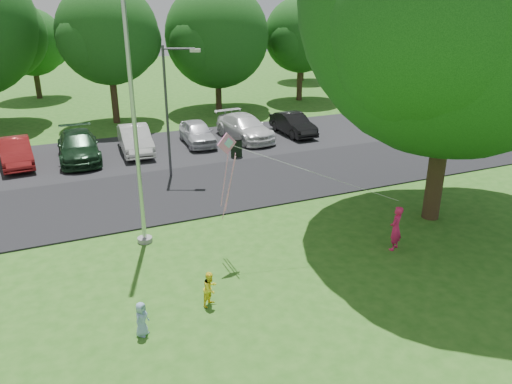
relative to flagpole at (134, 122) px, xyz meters
name	(u,v)px	position (x,y,z in m)	size (l,w,h in m)	color
ground	(307,293)	(3.50, -5.00, -4.17)	(120.00, 120.00, 0.00)	#2A6119
park_road	(206,188)	(3.50, 4.00, -4.14)	(60.00, 6.00, 0.06)	black
parking_strip	(169,149)	(3.50, 10.50, -4.14)	(42.00, 7.00, 0.06)	black
flagpole	(134,122)	(0.00, 0.00, 0.00)	(0.50, 0.50, 10.00)	#B7BABF
street_lamp	(171,101)	(2.70, 5.98, -0.64)	(1.55, 0.81, 5.87)	#3F3F44
trash_can	(236,148)	(6.38, 7.67, -3.67)	(0.63, 0.63, 0.99)	black
big_tree	(459,6)	(10.22, -2.39, 3.33)	(11.06, 10.53, 13.06)	#332316
tree_row	(154,30)	(5.09, 19.23, 1.55)	(64.35, 11.94, 10.88)	#332316
horizon_trees	(158,40)	(7.56, 28.88, 0.14)	(77.46, 7.20, 7.02)	#332316
parked_cars	(165,137)	(3.32, 10.47, -3.43)	(16.64, 5.15, 1.39)	maroon
woman	(396,228)	(7.42, -3.82, -3.41)	(0.55, 0.36, 1.52)	#DE1D5C
child_yellow	(210,289)	(0.86, -4.42, -3.67)	(0.48, 0.38, 0.99)	yellow
child_blue	(142,319)	(-1.10, -4.98, -3.71)	(0.45, 0.29, 0.91)	#83A4C9
kite	(230,158)	(2.38, -2.08, -0.87)	(5.46, 2.07, 2.88)	pink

